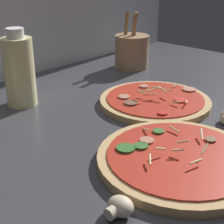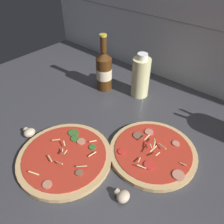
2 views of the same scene
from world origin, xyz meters
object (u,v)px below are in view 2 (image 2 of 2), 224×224
Objects in this scene: pizza_far at (153,151)px; mushroom_left at (123,196)px; pizza_near at (65,157)px; mushroom_right at (29,132)px; beer_bottle at (104,70)px; oil_bottle at (141,77)px.

mushroom_left is at bearing -82.73° from pizza_far.
mushroom_left is at bearing 3.49° from pizza_near.
pizza_near is 6.89× the size of mushroom_right.
pizza_far is at bearing 45.74° from pizza_near.
beer_bottle reaches higher than oil_bottle.
beer_bottle is 40.95cm from mushroom_right.
beer_bottle is (-38.34, 18.29, 8.34)cm from pizza_far.
mushroom_right is (0.68, -40.19, -7.79)cm from beer_bottle.
mushroom_right is at bearing -175.24° from pizza_near.
oil_bottle is at bearing 120.36° from mushroom_left.
mushroom_right is (-37.67, -21.90, 0.54)cm from pizza_far.
mushroom_left is (22.33, 1.36, 0.45)cm from pizza_near.
mushroom_left is at bearing 4.05° from mushroom_right.
pizza_far is at bearing 30.18° from mushroom_right.
oil_bottle is at bearing 22.70° from beer_bottle.
mushroom_right is at bearing -89.04° from beer_bottle.
pizza_far is 19.22cm from mushroom_left.
beer_bottle is at bearing 154.50° from pizza_far.
oil_bottle is 49.31cm from mushroom_right.
beer_bottle reaches higher than pizza_far.
pizza_near reaches higher than mushroom_left.
pizza_near is 1.06× the size of pizza_far.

